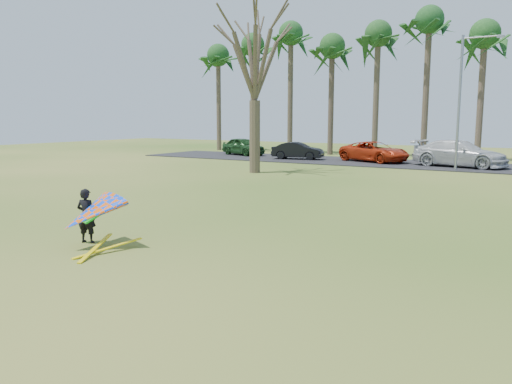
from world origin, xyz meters
The scene contains 16 objects.
ground centered at (0.00, 0.00, 0.00)m, with size 100.00×100.00×0.00m, color #205312.
parking_strip centered at (0.00, 25.00, 0.03)m, with size 46.00×7.00×0.06m, color black.
palm_0 centered at (-22.00, 31.00, 9.17)m, with size 4.84×4.84×10.84m.
palm_1 centered at (-18.00, 31.00, 9.85)m, with size 4.84×4.84×11.54m.
palm_2 centered at (-14.00, 31.00, 10.52)m, with size 4.84×4.84×12.24m.
palm_3 centered at (-10.00, 31.00, 9.17)m, with size 4.84×4.84×10.84m.
palm_4 centered at (-6.00, 31.00, 9.85)m, with size 4.84×4.84×11.54m.
palm_5 centered at (-2.00, 31.00, 10.52)m, with size 4.84×4.84×12.24m.
palm_6 centered at (2.00, 31.00, 9.17)m, with size 4.84×4.84×10.84m.
bare_tree_left centered at (-8.00, 15.00, 6.92)m, with size 6.60×6.60×9.70m.
streetlight centered at (2.16, 22.00, 4.46)m, with size 2.28×0.18×8.00m.
car_0 centered at (-15.89, 25.97, 0.80)m, with size 1.75×4.35×1.48m, color #1B421A.
car_1 centered at (-9.91, 24.47, 0.71)m, with size 1.37×3.93×1.29m, color black.
car_2 centered at (-4.14, 25.27, 0.79)m, with size 2.41×5.23×1.45m, color #B92D0E.
car_3 centered at (1.78, 24.51, 0.92)m, with size 2.41×5.93×1.72m, color silver.
kite_flyer centered at (-2.51, -1.79, 0.84)m, with size 2.13×2.39×2.02m.
Camera 1 is at (7.32, -10.02, 3.19)m, focal length 35.00 mm.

